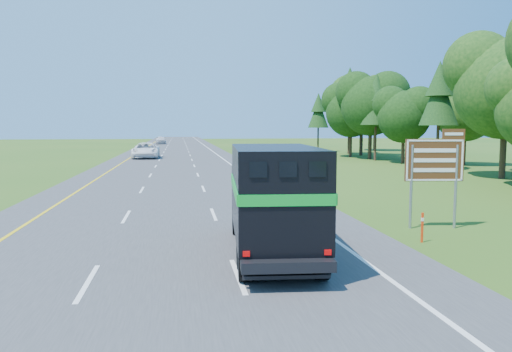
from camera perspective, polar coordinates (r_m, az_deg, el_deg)
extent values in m
plane|color=#285015|center=(10.91, -10.71, -14.81)|extent=(300.00, 300.00, 0.00)
cube|color=#38383A|center=(60.34, -9.15, 1.99)|extent=(15.00, 260.00, 0.04)
cube|color=yellow|center=(60.62, -14.36, 1.93)|extent=(0.15, 260.00, 0.01)
cube|color=white|center=(60.55, -3.94, 2.09)|extent=(0.15, 260.00, 0.01)
cylinder|color=black|center=(17.58, -2.19, -5.04)|extent=(0.39, 1.01, 0.99)
cylinder|color=black|center=(17.74, 3.93, -4.95)|extent=(0.39, 1.01, 0.99)
cylinder|color=black|center=(13.37, -1.53, -8.47)|extent=(0.39, 1.01, 0.99)
cylinder|color=black|center=(13.58, 6.53, -8.28)|extent=(0.39, 1.01, 0.99)
cylinder|color=black|center=(12.32, -1.29, -9.69)|extent=(0.39, 1.01, 0.99)
cylinder|color=black|center=(12.56, 7.46, -9.45)|extent=(0.39, 1.01, 0.99)
cube|color=black|center=(14.81, 1.88, -6.64)|extent=(2.72, 7.34, 0.25)
cube|color=black|center=(17.38, 0.92, -1.53)|extent=(2.32, 1.79, 1.71)
cube|color=black|center=(18.15, 0.69, 0.20)|extent=(1.98, 0.21, 0.54)
cube|color=black|center=(13.96, 2.17, -1.72)|extent=(2.66, 5.38, 2.47)
cube|color=#089625|center=(11.36, 3.65, -2.80)|extent=(2.24, 0.21, 0.27)
cube|color=#089625|center=(13.86, -2.52, -1.26)|extent=(0.45, 5.20, 0.27)
cube|color=#089625|center=(14.11, 6.79, -1.17)|extent=(0.45, 5.20, 0.27)
cube|color=black|center=(11.21, 0.25, 0.74)|extent=(0.41, 0.07, 0.36)
cube|color=black|center=(11.28, 3.67, 0.76)|extent=(0.41, 0.07, 0.36)
cube|color=black|center=(11.39, 7.03, 0.78)|extent=(0.41, 0.07, 0.36)
cube|color=black|center=(11.87, 3.52, -11.44)|extent=(2.07, 0.27, 0.09)
cube|color=#B20505|center=(11.52, -1.11, -8.89)|extent=(0.16, 0.05, 0.13)
cube|color=#B20505|center=(11.77, 8.22, -8.64)|extent=(0.16, 0.05, 0.13)
imported|color=white|center=(61.29, -12.48, 2.88)|extent=(3.12, 6.70, 1.86)
imported|color=silver|center=(111.25, -10.84, 4.07)|extent=(2.46, 5.28, 1.75)
cylinder|color=gray|center=(19.43, 17.31, -1.19)|extent=(0.10, 0.10, 3.13)
cylinder|color=gray|center=(20.02, 21.86, -1.15)|extent=(0.10, 0.10, 3.13)
cube|color=#4F2811|center=(19.62, 19.72, 1.71)|extent=(2.18, 0.36, 1.57)
cube|color=#4F2811|center=(19.83, 21.65, 4.49)|extent=(0.84, 0.17, 0.38)
cube|color=white|center=(19.59, 19.76, 1.70)|extent=(2.07, 0.29, 1.50)
cube|color=#FF350D|center=(17.32, 18.46, -5.61)|extent=(0.07, 0.04, 1.00)
cube|color=white|center=(17.27, 18.49, -4.73)|extent=(0.08, 0.05, 0.11)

